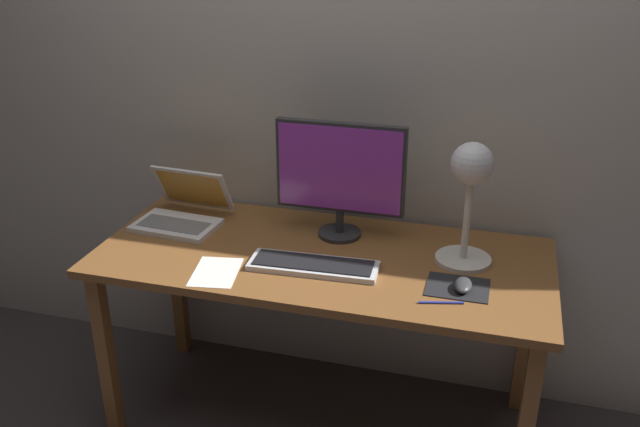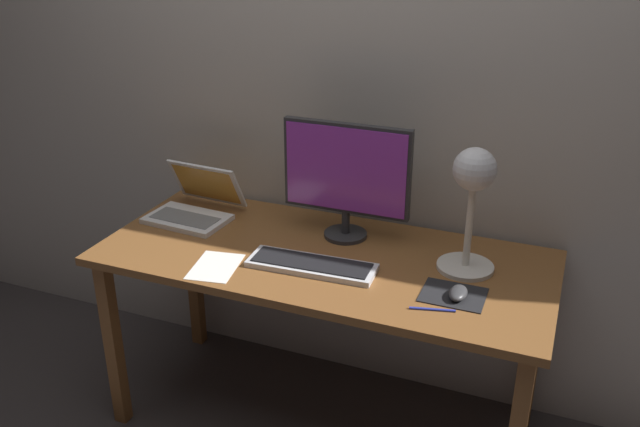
% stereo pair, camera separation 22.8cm
% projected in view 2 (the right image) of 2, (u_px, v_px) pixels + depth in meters
% --- Properties ---
extents(ground_plane, '(4.80, 4.80, 0.00)m').
position_uv_depth(ground_plane, '(323.00, 419.00, 2.70)').
color(ground_plane, '#383333').
rests_on(ground_plane, ground).
extents(back_wall, '(4.80, 0.06, 2.60)m').
position_uv_depth(back_wall, '(363.00, 74.00, 2.51)').
color(back_wall, '#A8A099').
rests_on(back_wall, ground).
extents(desk, '(1.60, 0.70, 0.74)m').
position_uv_depth(desk, '(323.00, 274.00, 2.43)').
color(desk, brown).
rests_on(desk, ground).
extents(monitor, '(0.47, 0.16, 0.44)m').
position_uv_depth(monitor, '(346.00, 174.00, 2.43)').
color(monitor, '#28282B').
rests_on(monitor, desk).
extents(keyboard_main, '(0.45, 0.16, 0.03)m').
position_uv_depth(keyboard_main, '(313.00, 265.00, 2.30)').
color(keyboard_main, silver).
rests_on(keyboard_main, desk).
extents(laptop, '(0.33, 0.32, 0.20)m').
position_uv_depth(laptop, '(197.00, 202.00, 2.69)').
color(laptop, silver).
rests_on(laptop, desk).
extents(desk_lamp, '(0.19, 0.19, 0.43)m').
position_uv_depth(desk_lamp, '(473.00, 188.00, 2.18)').
color(desk_lamp, beige).
rests_on(desk_lamp, desk).
extents(mousepad, '(0.20, 0.16, 0.00)m').
position_uv_depth(mousepad, '(453.00, 295.00, 2.14)').
color(mousepad, black).
rests_on(mousepad, desk).
extents(mouse, '(0.06, 0.10, 0.03)m').
position_uv_depth(mouse, '(458.00, 293.00, 2.12)').
color(mouse, '#38383A').
rests_on(mouse, mousepad).
extents(paper_sheet_near_mouse, '(0.18, 0.23, 0.00)m').
position_uv_depth(paper_sheet_near_mouse, '(215.00, 267.00, 2.31)').
color(paper_sheet_near_mouse, white).
rests_on(paper_sheet_near_mouse, desk).
extents(pen, '(0.14, 0.04, 0.01)m').
position_uv_depth(pen, '(432.00, 309.00, 2.06)').
color(pen, '#2633A5').
rests_on(pen, desk).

